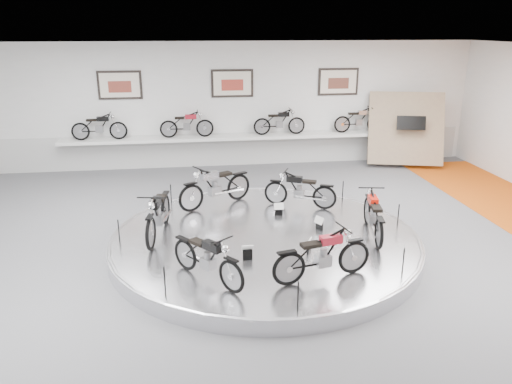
{
  "coord_description": "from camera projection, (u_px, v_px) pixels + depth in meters",
  "views": [
    {
      "loc": [
        -1.53,
        -9.16,
        4.45
      ],
      "look_at": [
        -0.14,
        0.6,
        1.15
      ],
      "focal_mm": 35.0,
      "sensor_mm": 36.0,
      "label": 1
    }
  ],
  "objects": [
    {
      "name": "dado_band",
      "position": [
        233.0,
        149.0,
        16.6
      ],
      "size": [
        15.68,
        0.04,
        1.1
      ],
      "primitive_type": "cube",
      "color": "#BCBCBA",
      "rests_on": "floor"
    },
    {
      "name": "poster_right",
      "position": [
        338.0,
        82.0,
        16.37
      ],
      "size": [
        1.35,
        0.06,
        0.88
      ],
      "primitive_type": "cube",
      "color": "silver",
      "rests_on": "wall_back"
    },
    {
      "name": "shelf_bike_d",
      "position": [
        359.0,
        121.0,
        16.62
      ],
      "size": [
        1.22,
        0.43,
        0.73
      ],
      "primitive_type": null,
      "color": "#AEAFB3",
      "rests_on": "shelf"
    },
    {
      "name": "display_panel",
      "position": [
        406.0,
        129.0,
        16.3
      ],
      "size": [
        2.56,
        1.52,
        2.3
      ],
      "primitive_type": "cube",
      "rotation": [
        -0.35,
        0.0,
        -0.26
      ],
      "color": "#917F5C",
      "rests_on": "floor"
    },
    {
      "name": "bike_a",
      "position": [
        300.0,
        189.0,
        11.89
      ],
      "size": [
        1.58,
        1.11,
        0.88
      ],
      "primitive_type": null,
      "rotation": [
        0.0,
        0.0,
        2.7
      ],
      "color": "black",
      "rests_on": "display_platform"
    },
    {
      "name": "display_platform",
      "position": [
        265.0,
        241.0,
        10.45
      ],
      "size": [
        6.4,
        6.4,
        0.3
      ],
      "primitive_type": "cylinder",
      "color": "silver",
      "rests_on": "floor"
    },
    {
      "name": "ceiling",
      "position": [
        269.0,
        52.0,
        8.95
      ],
      "size": [
        16.0,
        16.0,
        0.0
      ],
      "primitive_type": "plane",
      "rotation": [
        3.14,
        0.0,
        0.0
      ],
      "color": "white",
      "rests_on": "wall_back"
    },
    {
      "name": "floor",
      "position": [
        267.0,
        254.0,
        10.22
      ],
      "size": [
        16.0,
        16.0,
        0.0
      ],
      "primitive_type": "plane",
      "color": "#555557",
      "rests_on": "ground"
    },
    {
      "name": "shelf_bike_a",
      "position": [
        99.0,
        128.0,
        15.5
      ],
      "size": [
        1.22,
        0.43,
        0.73
      ],
      "primitive_type": null,
      "color": "black",
      "rests_on": "shelf"
    },
    {
      "name": "bike_d",
      "position": [
        207.0,
        257.0,
        8.41
      ],
      "size": [
        1.33,
        1.49,
        0.87
      ],
      "primitive_type": null,
      "rotation": [
        0.0,
        0.0,
        5.38
      ],
      "color": "black",
      "rests_on": "display_platform"
    },
    {
      "name": "bike_c",
      "position": [
        158.0,
        213.0,
        10.22
      ],
      "size": [
        0.89,
        1.78,
        1.0
      ],
      "primitive_type": null,
      "rotation": [
        0.0,
        0.0,
        4.53
      ],
      "color": "black",
      "rests_on": "display_platform"
    },
    {
      "name": "wall_back",
      "position": [
        232.0,
        105.0,
        16.16
      ],
      "size": [
        16.0,
        0.0,
        16.0
      ],
      "primitive_type": "plane",
      "rotation": [
        1.57,
        0.0,
        0.0
      ],
      "color": "white",
      "rests_on": "floor"
    },
    {
      "name": "shelf_bike_b",
      "position": [
        187.0,
        126.0,
        15.86
      ],
      "size": [
        1.22,
        0.43,
        0.73
      ],
      "primitive_type": null,
      "color": "maroon",
      "rests_on": "shelf"
    },
    {
      "name": "shelf_bike_c",
      "position": [
        279.0,
        124.0,
        16.26
      ],
      "size": [
        1.22,
        0.43,
        0.73
      ],
      "primitive_type": null,
      "color": "black",
      "rests_on": "shelf"
    },
    {
      "name": "bike_f",
      "position": [
        373.0,
        215.0,
        10.23
      ],
      "size": [
        0.83,
        1.66,
        0.94
      ],
      "primitive_type": null,
      "rotation": [
        0.0,
        0.0,
        7.68
      ],
      "color": "red",
      "rests_on": "display_platform"
    },
    {
      "name": "poster_left",
      "position": [
        120.0,
        85.0,
        15.43
      ],
      "size": [
        1.35,
        0.06,
        0.88
      ],
      "primitive_type": "cube",
      "color": "silver",
      "rests_on": "wall_back"
    },
    {
      "name": "shelf",
      "position": [
        234.0,
        137.0,
        16.19
      ],
      "size": [
        11.0,
        0.55,
        0.1
      ],
      "primitive_type": "cube",
      "color": "silver",
      "rests_on": "wall_back"
    },
    {
      "name": "poster_center",
      "position": [
        232.0,
        83.0,
        15.9
      ],
      "size": [
        1.35,
        0.06,
        0.88
      ],
      "primitive_type": "cube",
      "color": "silver",
      "rests_on": "wall_back"
    },
    {
      "name": "bike_b",
      "position": [
        215.0,
        186.0,
        11.95
      ],
      "size": [
        1.79,
        1.39,
        1.01
      ],
      "primitive_type": null,
      "rotation": [
        0.0,
        0.0,
        3.67
      ],
      "color": "#AEAFB3",
      "rests_on": "display_platform"
    },
    {
      "name": "platform_rim",
      "position": [
        265.0,
        236.0,
        10.42
      ],
      "size": [
        6.4,
        6.4,
        0.1
      ],
      "primitive_type": "torus",
      "color": "#B2B2BA",
      "rests_on": "display_platform"
    },
    {
      "name": "bike_e",
      "position": [
        322.0,
        255.0,
        8.45
      ],
      "size": [
        1.65,
        0.88,
        0.92
      ],
      "primitive_type": null,
      "rotation": [
        0.0,
        0.0,
        6.5
      ],
      "color": "maroon",
      "rests_on": "display_platform"
    }
  ]
}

